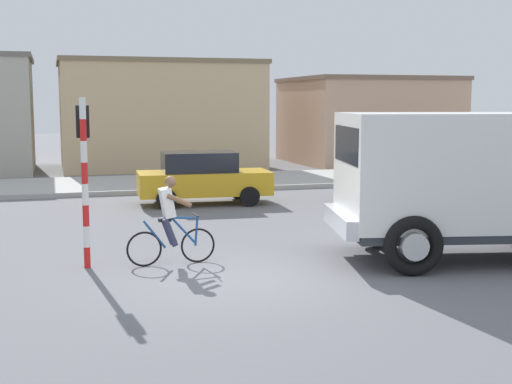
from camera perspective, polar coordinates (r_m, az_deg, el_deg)
The scene contains 9 objects.
ground_plane at distance 12.49m, azimuth -1.85°, elevation -7.08°, with size 120.00×120.00×0.00m, color slate.
sidewalk_far at distance 26.29m, azimuth -9.65°, elevation 0.64°, with size 80.00×5.00×0.16m, color #ADADA8.
truck_foreground at distance 14.43m, azimuth 17.37°, elevation 1.27°, with size 5.81×3.63×2.90m.
cyclist at distance 13.47m, azimuth -7.00°, elevation -2.32°, with size 1.73×0.50×1.72m.
traffic_light_pole at distance 13.42m, azimuth -13.86°, elevation 2.67°, with size 0.24×0.43×3.20m.
car_red_near at distance 21.42m, azimuth -4.37°, elevation 1.19°, with size 4.09×2.05×1.60m.
pedestrian_near_kerb at distance 22.41m, azimuth 6.88°, elevation 1.51°, with size 0.34×0.22×1.62m.
building_mid_block at distance 33.76m, azimuth -7.86°, elevation 6.29°, with size 9.29×6.05×5.02m.
building_corner_right at distance 36.52m, azimuth 9.02°, elevation 5.81°, with size 7.62×7.35×4.34m.
Camera 1 is at (-3.02, -11.71, 3.12)m, focal length 49.05 mm.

